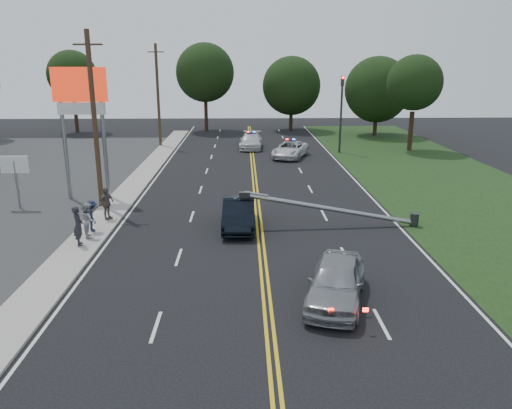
{
  "coord_description": "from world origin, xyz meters",
  "views": [
    {
      "loc": [
        -0.82,
        -16.56,
        8.31
      ],
      "look_at": [
        -0.22,
        6.43,
        1.7
      ],
      "focal_mm": 35.0,
      "sensor_mm": 36.0,
      "label": 1
    }
  ],
  "objects_px": {
    "bystander_c": "(92,216)",
    "waiting_sedan": "(336,281)",
    "small_sign": "(15,169)",
    "crashed_sedan": "(239,213)",
    "emergency_a": "(290,150)",
    "pylon_sign": "(81,102)",
    "emergency_b": "(251,141)",
    "bystander_d": "(107,203)",
    "traffic_signal": "(341,108)",
    "utility_pole_far": "(158,95)",
    "fallen_streetlight": "(340,210)",
    "bystander_b": "(89,220)",
    "bystander_a": "(78,226)",
    "utility_pole_mid": "(95,121)"
  },
  "relations": [
    {
      "from": "small_sign",
      "to": "traffic_signal",
      "type": "relative_size",
      "value": 0.44
    },
    {
      "from": "utility_pole_far",
      "to": "waiting_sedan",
      "type": "xyz_separation_m",
      "value": [
        11.66,
        -34.38,
        -4.29
      ]
    },
    {
      "from": "crashed_sedan",
      "to": "emergency_a",
      "type": "distance_m",
      "value": 20.06
    },
    {
      "from": "waiting_sedan",
      "to": "utility_pole_far",
      "type": "bearing_deg",
      "value": 125.03
    },
    {
      "from": "bystander_a",
      "to": "bystander_c",
      "type": "xyz_separation_m",
      "value": [
        0.05,
        1.98,
        -0.14
      ]
    },
    {
      "from": "small_sign",
      "to": "crashed_sedan",
      "type": "height_order",
      "value": "small_sign"
    },
    {
      "from": "fallen_streetlight",
      "to": "small_sign",
      "type": "bearing_deg",
      "value": 167.6
    },
    {
      "from": "traffic_signal",
      "to": "fallen_streetlight",
      "type": "distance_m",
      "value": 22.62
    },
    {
      "from": "bystander_c",
      "to": "bystander_b",
      "type": "bearing_deg",
      "value": 160.49
    },
    {
      "from": "fallen_streetlight",
      "to": "pylon_sign",
      "type": "bearing_deg",
      "value": 157.78
    },
    {
      "from": "emergency_b",
      "to": "bystander_a",
      "type": "bearing_deg",
      "value": -103.54
    },
    {
      "from": "utility_pole_mid",
      "to": "bystander_b",
      "type": "relative_size",
      "value": 5.92
    },
    {
      "from": "pylon_sign",
      "to": "bystander_b",
      "type": "distance_m",
      "value": 9.3
    },
    {
      "from": "pylon_sign",
      "to": "utility_pole_mid",
      "type": "relative_size",
      "value": 0.8
    },
    {
      "from": "bystander_c",
      "to": "waiting_sedan",
      "type": "bearing_deg",
      "value": -152.46
    },
    {
      "from": "small_sign",
      "to": "utility_pole_far",
      "type": "distance_m",
      "value": 22.68
    },
    {
      "from": "crashed_sedan",
      "to": "utility_pole_far",
      "type": "bearing_deg",
      "value": 107.82
    },
    {
      "from": "crashed_sedan",
      "to": "bystander_a",
      "type": "relative_size",
      "value": 2.5
    },
    {
      "from": "bystander_c",
      "to": "emergency_b",
      "type": "bearing_deg",
      "value": -45.29
    },
    {
      "from": "pylon_sign",
      "to": "emergency_b",
      "type": "bearing_deg",
      "value": 60.53
    },
    {
      "from": "fallen_streetlight",
      "to": "crashed_sedan",
      "type": "bearing_deg",
      "value": 179.53
    },
    {
      "from": "pylon_sign",
      "to": "fallen_streetlight",
      "type": "bearing_deg",
      "value": -22.22
    },
    {
      "from": "small_sign",
      "to": "crashed_sedan",
      "type": "bearing_deg",
      "value": -17.01
    },
    {
      "from": "utility_pole_mid",
      "to": "utility_pole_far",
      "type": "bearing_deg",
      "value": 90.0
    },
    {
      "from": "bystander_b",
      "to": "utility_pole_mid",
      "type": "bearing_deg",
      "value": -4.18
    },
    {
      "from": "crashed_sedan",
      "to": "emergency_b",
      "type": "height_order",
      "value": "crashed_sedan"
    },
    {
      "from": "small_sign",
      "to": "waiting_sedan",
      "type": "xyz_separation_m",
      "value": [
        16.46,
        -12.38,
        -1.54
      ]
    },
    {
      "from": "crashed_sedan",
      "to": "waiting_sedan",
      "type": "xyz_separation_m",
      "value": [
        3.52,
        -8.43,
        0.03
      ]
    },
    {
      "from": "bystander_c",
      "to": "emergency_a",
      "type": "bearing_deg",
      "value": -57.13
    },
    {
      "from": "traffic_signal",
      "to": "bystander_b",
      "type": "height_order",
      "value": "traffic_signal"
    },
    {
      "from": "small_sign",
      "to": "fallen_streetlight",
      "type": "bearing_deg",
      "value": -12.4
    },
    {
      "from": "bystander_b",
      "to": "bystander_c",
      "type": "height_order",
      "value": "bystander_b"
    },
    {
      "from": "crashed_sedan",
      "to": "waiting_sedan",
      "type": "distance_m",
      "value": 9.14
    },
    {
      "from": "bystander_d",
      "to": "bystander_c",
      "type": "bearing_deg",
      "value": -158.39
    },
    {
      "from": "waiting_sedan",
      "to": "bystander_c",
      "type": "height_order",
      "value": "bystander_c"
    },
    {
      "from": "waiting_sedan",
      "to": "emergency_b",
      "type": "distance_m",
      "value": 33.01
    },
    {
      "from": "pylon_sign",
      "to": "bystander_a",
      "type": "bearing_deg",
      "value": -76.49
    },
    {
      "from": "utility_pole_far",
      "to": "bystander_d",
      "type": "relative_size",
      "value": 5.66
    },
    {
      "from": "traffic_signal",
      "to": "waiting_sedan",
      "type": "height_order",
      "value": "traffic_signal"
    },
    {
      "from": "traffic_signal",
      "to": "crashed_sedan",
      "type": "distance_m",
      "value": 24.11
    },
    {
      "from": "pylon_sign",
      "to": "crashed_sedan",
      "type": "relative_size",
      "value": 1.72
    },
    {
      "from": "traffic_signal",
      "to": "bystander_d",
      "type": "bearing_deg",
      "value": -128.48
    },
    {
      "from": "pylon_sign",
      "to": "bystander_d",
      "type": "bearing_deg",
      "value": -63.55
    },
    {
      "from": "bystander_d",
      "to": "waiting_sedan",
      "type": "bearing_deg",
      "value": -104.18
    },
    {
      "from": "emergency_a",
      "to": "pylon_sign",
      "type": "bearing_deg",
      "value": -115.14
    },
    {
      "from": "traffic_signal",
      "to": "fallen_streetlight",
      "type": "height_order",
      "value": "traffic_signal"
    },
    {
      "from": "small_sign",
      "to": "traffic_signal",
      "type": "bearing_deg",
      "value": 38.9
    },
    {
      "from": "pylon_sign",
      "to": "traffic_signal",
      "type": "xyz_separation_m",
      "value": [
        18.8,
        16.0,
        -1.79
      ]
    },
    {
      "from": "small_sign",
      "to": "crashed_sedan",
      "type": "xyz_separation_m",
      "value": [
        12.93,
        -3.96,
        -1.57
      ]
    },
    {
      "from": "traffic_signal",
      "to": "bystander_a",
      "type": "height_order",
      "value": "traffic_signal"
    }
  ]
}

